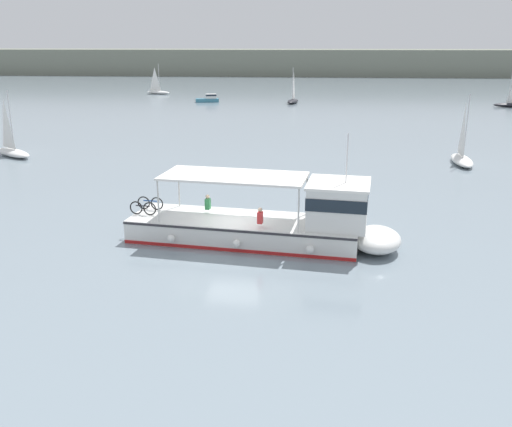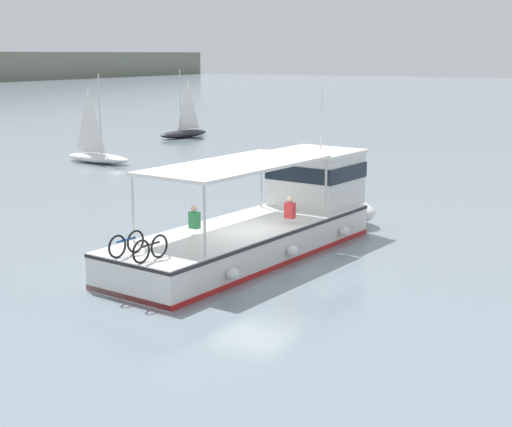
% 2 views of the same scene
% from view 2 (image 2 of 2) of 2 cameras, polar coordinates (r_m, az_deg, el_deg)
% --- Properties ---
extents(ground_plane, '(400.00, 400.00, 0.00)m').
position_cam_2_polar(ground_plane, '(24.15, -0.18, -3.80)').
color(ground_plane, gray).
extents(ferry_main, '(13.02, 4.68, 5.32)m').
position_cam_2_polar(ferry_main, '(25.79, 1.33, -0.46)').
color(ferry_main, white).
rests_on(ferry_main, ground).
extents(sailboat_far_right, '(1.64, 4.87, 5.40)m').
position_cam_2_polar(sailboat_far_right, '(47.39, -11.91, 4.42)').
color(sailboat_far_right, white).
rests_on(sailboat_far_right, ground).
extents(sailboat_near_port, '(4.99, 2.47, 5.40)m').
position_cam_2_polar(sailboat_near_port, '(60.97, -5.46, 6.26)').
color(sailboat_near_port, '#232328').
rests_on(sailboat_near_port, ground).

